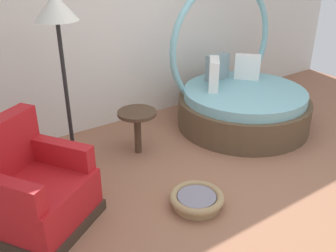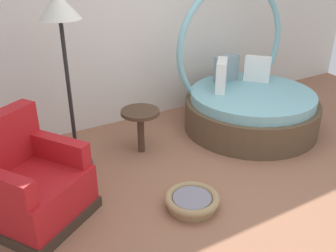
{
  "view_description": "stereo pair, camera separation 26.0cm",
  "coord_description": "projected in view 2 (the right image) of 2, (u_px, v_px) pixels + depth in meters",
  "views": [
    {
      "loc": [
        -2.33,
        -2.14,
        2.2
      ],
      "look_at": [
        -0.39,
        0.67,
        0.55
      ],
      "focal_mm": 40.22,
      "sensor_mm": 36.0,
      "label": 1
    },
    {
      "loc": [
        -2.12,
        -2.28,
        2.2
      ],
      "look_at": [
        -0.39,
        0.67,
        0.55
      ],
      "focal_mm": 40.22,
      "sensor_mm": 36.0,
      "label": 2
    }
  ],
  "objects": [
    {
      "name": "floor_lamp",
      "position": [
        61.0,
        24.0,
        3.5
      ],
      "size": [
        0.4,
        0.4,
        1.82
      ],
      "color": "black",
      "rests_on": "ground_plane"
    },
    {
      "name": "round_daybed",
      "position": [
        248.0,
        101.0,
        4.91
      ],
      "size": [
        1.72,
        1.72,
        1.86
      ],
      "color": "brown",
      "rests_on": "ground_plane"
    },
    {
      "name": "ground_plane",
      "position": [
        236.0,
        194.0,
        3.7
      ],
      "size": [
        8.0,
        8.0,
        0.02
      ],
      "primitive_type": "cube",
      "color": "#936047"
    },
    {
      "name": "red_armchair",
      "position": [
        29.0,
        185.0,
        3.24
      ],
      "size": [
        1.1,
        1.1,
        0.94
      ],
      "color": "#38281E",
      "rests_on": "ground_plane"
    },
    {
      "name": "pet_basket",
      "position": [
        192.0,
        201.0,
        3.47
      ],
      "size": [
        0.51,
        0.51,
        0.13
      ],
      "color": "#9E7F56",
      "rests_on": "ground_plane"
    },
    {
      "name": "back_wall",
      "position": [
        134.0,
        14.0,
        4.78
      ],
      "size": [
        8.0,
        0.12,
        2.8
      ],
      "primitive_type": "cube",
      "color": "silver",
      "rests_on": "ground_plane"
    },
    {
      "name": "side_table",
      "position": [
        140.0,
        118.0,
        4.27
      ],
      "size": [
        0.44,
        0.44,
        0.52
      ],
      "color": "#473323",
      "rests_on": "ground_plane"
    }
  ]
}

